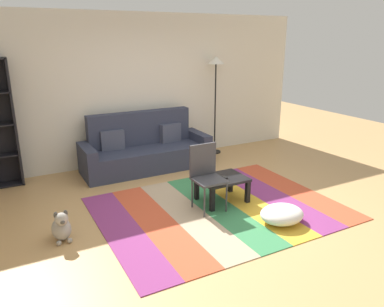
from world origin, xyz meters
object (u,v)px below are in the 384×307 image
object	(u,v)px
tv_remote	(224,177)
couch	(145,150)
pouf	(282,214)
folding_chair	(206,172)
dog	(62,227)
coffee_table	(222,182)
standing_lamp	(216,73)

from	to	relation	value
tv_remote	couch	bearing A→B (deg)	101.21
pouf	folding_chair	xyz separation A→B (m)	(-0.63, 0.84, 0.42)
couch	tv_remote	distance (m)	1.93
dog	tv_remote	bearing A→B (deg)	0.29
couch	pouf	world-z (taller)	couch
pouf	dog	size ratio (longest dim) A/B	1.46
coffee_table	folding_chair	xyz separation A→B (m)	(-0.31, -0.07, 0.23)
coffee_table	couch	bearing A→B (deg)	103.33
dog	standing_lamp	size ratio (longest dim) A/B	0.21
coffee_table	tv_remote	bearing A→B (deg)	-33.33
coffee_table	dog	world-z (taller)	dog
dog	folding_chair	xyz separation A→B (m)	(1.91, -0.05, 0.37)
dog	standing_lamp	xyz separation A→B (m)	(3.38, 2.11, 1.44)
couch	coffee_table	size ratio (longest dim) A/B	3.38
coffee_table	pouf	size ratio (longest dim) A/B	1.15
pouf	couch	bearing A→B (deg)	105.37
coffee_table	tv_remote	distance (m)	0.08
standing_lamp	folding_chair	distance (m)	2.82
dog	standing_lamp	bearing A→B (deg)	32.02
couch	standing_lamp	world-z (taller)	standing_lamp
couch	pouf	bearing A→B (deg)	-74.63
tv_remote	folding_chair	size ratio (longest dim) A/B	0.17
couch	tv_remote	size ratio (longest dim) A/B	15.07
coffee_table	folding_chair	world-z (taller)	folding_chair
coffee_table	standing_lamp	distance (m)	2.72
couch	folding_chair	bearing A→B (deg)	-86.08
coffee_table	dog	bearing A→B (deg)	-179.40
pouf	dog	bearing A→B (deg)	160.70
couch	pouf	xyz separation A→B (m)	(0.76, -2.78, -0.22)
standing_lamp	folding_chair	bearing A→B (deg)	-124.11
pouf	standing_lamp	xyz separation A→B (m)	(0.83, 3.00, 1.49)
pouf	folding_chair	world-z (taller)	folding_chair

